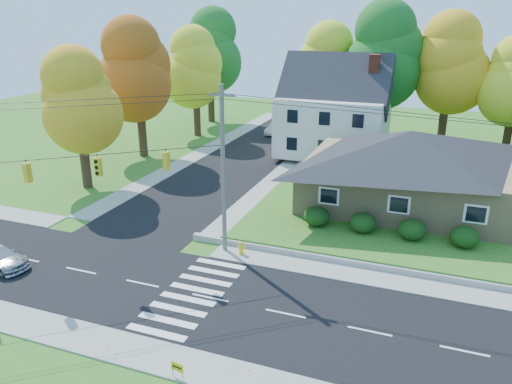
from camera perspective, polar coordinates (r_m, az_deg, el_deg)
ground at (r=25.91m, az=-5.26°, el=-11.98°), size 120.00×120.00×0.00m
road_main at (r=25.91m, az=-5.26°, el=-11.96°), size 90.00×8.00×0.02m
road_cross at (r=50.94m, az=-0.69°, el=4.26°), size 8.00×44.00×0.02m
sidewalk_north at (r=29.88m, az=-1.07°, el=-7.24°), size 90.00×2.00×0.08m
sidewalk_south at (r=22.32m, az=-11.12°, el=-18.05°), size 90.00×2.00×0.08m
lawn at (r=42.94m, az=23.70°, el=-0.10°), size 30.00×30.00×0.50m
ranch_house at (r=37.22m, az=16.92°, el=2.75°), size 14.60×10.60×5.40m
colonial_house at (r=49.55m, az=8.96°, el=9.01°), size 10.40×8.40×9.60m
hedge_row at (r=32.12m, az=14.75°, el=-3.77°), size 10.70×1.70×1.27m
traffic_infrastructure at (r=24.83m, az=-4.59°, el=-0.20°), size 38.10×10.66×10.00m
tree_lot_0 at (r=55.27m, az=8.40°, el=14.03°), size 6.72×6.72×12.51m
tree_lot_1 at (r=53.19m, az=14.75°, el=14.81°), size 7.84×7.84×14.60m
tree_lot_2 at (r=53.91m, az=21.32°, el=13.50°), size 7.28×7.28×13.56m
tree_west_0 at (r=42.10m, az=-19.69°, el=9.80°), size 6.16×6.16×11.47m
tree_west_1 at (r=50.46m, az=-13.40°, el=13.37°), size 7.28×7.28×13.56m
tree_west_2 at (r=58.59m, az=-6.97°, el=13.91°), size 6.72×6.72×12.51m
tree_west_3 at (r=66.50m, az=-5.33°, el=15.77°), size 7.84×7.84×14.60m
white_car at (r=59.90m, az=2.26°, el=7.25°), size 1.63×4.09×1.32m
fire_hydrant at (r=29.86m, az=-1.71°, el=-6.47°), size 0.49×0.38×0.86m
yard_sign at (r=20.92m, az=-8.99°, el=-19.18°), size 0.58×0.14×0.74m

